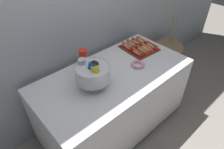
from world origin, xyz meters
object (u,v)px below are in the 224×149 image
serving_tray (139,48)px  hot_dog_5 (132,44)px  buffet_table (114,100)px  donut (138,64)px  floor_vase (166,59)px  hot_dog_1 (142,50)px  hot_dog_3 (151,46)px  hot_dog_4 (127,46)px  cup_stack (84,59)px  hot_dog_2 (147,48)px  hot_dog_7 (141,40)px  punch_bowl (92,73)px  hot_dog_6 (137,42)px  hot_dog_0 (137,52)px

serving_tray → hot_dog_5: size_ratio=2.26×
buffet_table → donut: 0.47m
floor_vase → hot_dog_1: bearing=-170.3°
donut → hot_dog_3: bearing=18.3°
hot_dog_1 → hot_dog_3: hot_dog_3 is taller
floor_vase → donut: (-0.99, -0.26, 0.52)m
buffet_table → hot_dog_4: hot_dog_4 is taller
serving_tray → cup_stack: cup_stack is taller
floor_vase → hot_dog_4: size_ratio=6.26×
hot_dog_5 → cup_stack: (-0.66, 0.03, 0.07)m
hot_dog_4 → hot_dog_2: bearing=-51.5°
hot_dog_2 → serving_tray: bearing=110.7°
hot_dog_3 → hot_dog_4: 0.28m
buffet_table → hot_dog_5: 0.67m
hot_dog_7 → punch_bowl: (-0.90, -0.23, 0.11)m
serving_tray → hot_dog_6: bearing=61.8°
hot_dog_0 → cup_stack: (-0.57, 0.19, 0.07)m
serving_tray → cup_stack: size_ratio=1.74×
buffet_table → punch_bowl: bearing=-178.5°
serving_tray → punch_bowl: size_ratio=1.25×
hot_dog_4 → hot_dog_6: same height
floor_vase → hot_dog_6: size_ratio=6.55×
hot_dog_4 → hot_dog_7: 0.23m
hot_dog_5 → punch_bowl: size_ratio=0.55×
hot_dog_2 → hot_dog_1: bearing=176.2°
hot_dog_2 → cup_stack: cup_stack is taller
hot_dog_3 → hot_dog_7: size_ratio=1.16×
donut → punch_bowl: bearing=173.6°
floor_vase → hot_dog_1: 0.96m
hot_dog_0 → hot_dog_4: bearing=86.2°
hot_dog_1 → hot_dog_7: bearing=44.0°
hot_dog_3 → hot_dog_6: 0.18m
floor_vase → donut: bearing=-165.1°
floor_vase → donut: 1.15m
hot_dog_4 → hot_dog_5: bearing=-3.8°
serving_tray → punch_bowl: punch_bowl is taller
hot_dog_3 → hot_dog_4: same height
hot_dog_2 → hot_dog_4: bearing=128.5°
hot_dog_2 → buffet_table: bearing=-173.8°
hot_dog_1 → donut: 0.25m
hot_dog_1 → hot_dog_2: size_ratio=0.94×
cup_stack → donut: size_ratio=1.52×
hot_dog_0 → donut: size_ratio=1.11×
donut → hot_dog_0: bearing=43.8°
serving_tray → donut: 0.33m
buffet_table → donut: (0.27, -0.07, 0.38)m
floor_vase → hot_dog_2: (-0.70, -0.14, 0.54)m
hot_dog_4 → hot_dog_3: bearing=-40.0°
hot_dog_6 → hot_dog_7: 0.08m
hot_dog_0 → cup_stack: size_ratio=0.73×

